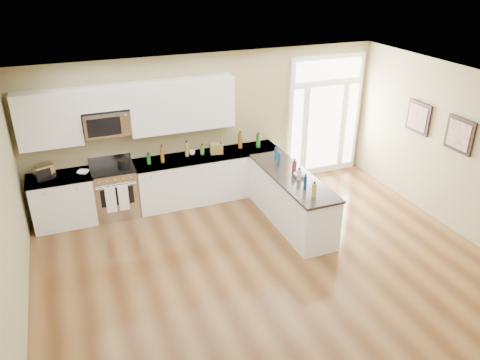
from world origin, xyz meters
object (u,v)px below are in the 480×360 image
(peninsula_cabinet, at_px, (291,201))
(stockpot, at_px, (124,163))
(kitchen_range, at_px, (115,191))
(toaster_oven, at_px, (44,172))

(peninsula_cabinet, relative_size, stockpot, 10.02)
(peninsula_cabinet, xyz_separation_m, kitchen_range, (-2.88, 1.45, 0.04))
(peninsula_cabinet, distance_m, kitchen_range, 3.23)
(kitchen_range, relative_size, toaster_oven, 3.49)
(kitchen_range, height_order, toaster_oven, toaster_oven)
(peninsula_cabinet, xyz_separation_m, toaster_oven, (-4.01, 1.43, 0.64))
(stockpot, xyz_separation_m, toaster_oven, (-1.34, 0.05, 0.03))
(stockpot, distance_m, toaster_oven, 1.34)
(peninsula_cabinet, relative_size, kitchen_range, 2.15)
(peninsula_cabinet, bearing_deg, kitchen_range, 153.33)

